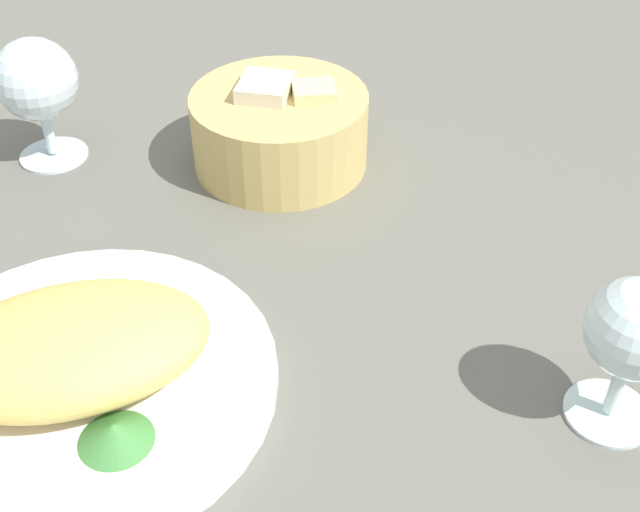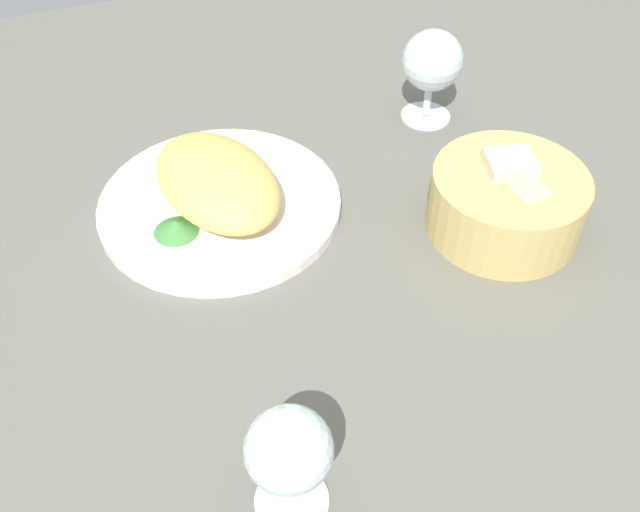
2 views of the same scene
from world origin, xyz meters
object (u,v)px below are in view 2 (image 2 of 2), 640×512
(bread_basket, at_px, (507,201))
(wine_glass_far, at_px, (432,64))
(plate, at_px, (220,204))
(wine_glass_near, at_px, (289,454))

(bread_basket, height_order, wine_glass_far, wine_glass_far)
(bread_basket, bearing_deg, plate, -116.48)
(plate, bearing_deg, bread_basket, 63.52)
(bread_basket, relative_size, wine_glass_near, 1.46)
(wine_glass_near, height_order, wine_glass_far, wine_glass_far)
(wine_glass_near, distance_m, wine_glass_far, 0.57)
(plate, relative_size, wine_glass_far, 2.26)
(plate, xyz_separation_m, bread_basket, (0.14, 0.29, 0.03))
(wine_glass_near, relative_size, wine_glass_far, 0.94)
(wine_glass_far, bearing_deg, bread_basket, -5.11)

